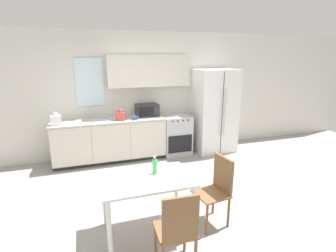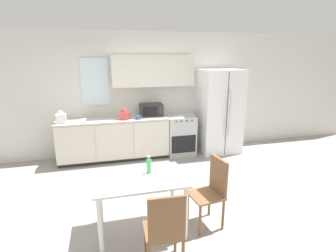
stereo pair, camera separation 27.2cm
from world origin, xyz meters
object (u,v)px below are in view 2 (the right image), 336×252
refrigerator (219,111)px  dining_chair_side (212,187)px  dining_table (140,186)px  microwave (151,110)px  dining_chair_near (165,228)px  coffee_mug (138,117)px  drink_bottle (149,166)px  oven_range (180,134)px

refrigerator → dining_chair_side: refrigerator is taller
dining_table → dining_chair_side: 0.95m
microwave → dining_chair_side: bearing=-84.2°
refrigerator → microwave: size_ratio=3.93×
microwave → dining_chair_side: 2.81m
microwave → dining_chair_near: 3.48m
coffee_mug → dining_table: (-0.33, -2.37, -0.31)m
refrigerator → dining_table: (-2.21, -2.49, -0.32)m
dining_table → drink_bottle: bearing=37.3°
dining_chair_side → oven_range: bearing=-15.8°
oven_range → refrigerator: refrigerator is taller
oven_range → coffee_mug: (-0.96, -0.18, 0.50)m
dining_chair_side → drink_bottle: size_ratio=3.94×
dining_table → drink_bottle: 0.27m
dining_table → dining_chair_side: dining_chair_side is taller
coffee_mug → drink_bottle: bearing=-94.8°
drink_bottle → dining_chair_side: bearing=-13.2°
drink_bottle → dining_table: bearing=-142.7°
coffee_mug → dining_table: 2.41m
drink_bottle → coffee_mug: bearing=85.2°
dining_table → microwave: bearing=76.1°
oven_range → coffee_mug: bearing=-169.1°
dining_chair_side → microwave: bearing=-2.4°
refrigerator → microwave: bearing=173.5°
microwave → dining_table: microwave is taller
dining_chair_near → drink_bottle: size_ratio=3.94×
refrigerator → microwave: refrigerator is taller
oven_range → microwave: bearing=170.1°
oven_range → dining_chair_side: size_ratio=0.95×
refrigerator → dining_chair_side: bearing=-116.4°
microwave → dining_table: (-0.66, -2.67, -0.40)m
refrigerator → dining_chair_side: (-1.28, -2.57, -0.41)m
refrigerator → dining_table: 3.35m
oven_range → dining_chair_side: dining_chair_side is taller
dining_table → drink_bottle: drink_bottle is taller
oven_range → drink_bottle: 2.74m
microwave → drink_bottle: bearing=-101.5°
refrigerator → dining_table: size_ratio=1.69×
dining_chair_near → refrigerator: bearing=59.8°
refrigerator → coffee_mug: 1.89m
coffee_mug → drink_bottle: 2.28m
oven_range → dining_chair_side: bearing=-97.6°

